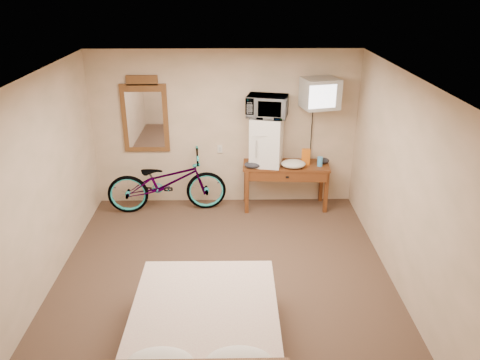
{
  "coord_description": "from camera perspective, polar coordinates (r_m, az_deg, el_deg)",
  "views": [
    {
      "loc": [
        0.12,
        -4.85,
        3.47
      ],
      "look_at": [
        0.22,
        0.61,
        1.1
      ],
      "focal_mm": 35.0,
      "sensor_mm": 36.0,
      "label": 1
    }
  ],
  "objects": [
    {
      "name": "room",
      "position": [
        5.34,
        -2.21,
        -1.15
      ],
      "size": [
        4.6,
        4.64,
        2.5
      ],
      "color": "#432D21",
      "rests_on": "ground"
    },
    {
      "name": "desk",
      "position": [
        7.47,
        5.62,
        0.99
      ],
      "size": [
        1.38,
        0.6,
        0.75
      ],
      "color": "brown",
      "rests_on": "floor"
    },
    {
      "name": "mini_fridge",
      "position": [
        7.3,
        3.24,
        4.76
      ],
      "size": [
        0.56,
        0.54,
        0.77
      ],
      "color": "white",
      "rests_on": "desk"
    },
    {
      "name": "microwave",
      "position": [
        7.14,
        3.34,
        8.96
      ],
      "size": [
        0.68,
        0.53,
        0.33
      ],
      "primitive_type": "imported",
      "rotation": [
        0.0,
        0.0,
        -0.22
      ],
      "color": "white",
      "rests_on": "mini_fridge"
    },
    {
      "name": "snack_bag",
      "position": [
        7.43,
        8.02,
        2.8
      ],
      "size": [
        0.13,
        0.08,
        0.26
      ],
      "primitive_type": "cube",
      "rotation": [
        0.0,
        0.0,
        -0.04
      ],
      "color": "#CD6112",
      "rests_on": "desk"
    },
    {
      "name": "blue_cup",
      "position": [
        7.43,
        9.72,
        2.24
      ],
      "size": [
        0.08,
        0.08,
        0.15
      ],
      "primitive_type": "cylinder",
      "color": "#46A5F0",
      "rests_on": "desk"
    },
    {
      "name": "cloth_cream",
      "position": [
        7.31,
        6.52,
        1.97
      ],
      "size": [
        0.38,
        0.29,
        0.12
      ],
      "primitive_type": "ellipsoid",
      "color": "beige",
      "rests_on": "desk"
    },
    {
      "name": "cloth_dark_a",
      "position": [
        7.26,
        1.57,
        1.88
      ],
      "size": [
        0.26,
        0.2,
        0.1
      ],
      "primitive_type": "ellipsoid",
      "color": "black",
      "rests_on": "desk"
    },
    {
      "name": "cloth_dark_b",
      "position": [
        7.57,
        10.15,
        2.35
      ],
      "size": [
        0.18,
        0.15,
        0.08
      ],
      "primitive_type": "ellipsoid",
      "color": "black",
      "rests_on": "desk"
    },
    {
      "name": "crt_television",
      "position": [
        7.17,
        9.73,
        10.38
      ],
      "size": [
        0.6,
        0.65,
        0.45
      ],
      "color": "black",
      "rests_on": "room"
    },
    {
      "name": "wall_mirror",
      "position": [
        7.52,
        -11.52,
        7.69
      ],
      "size": [
        0.72,
        0.04,
        1.22
      ],
      "color": "brown",
      "rests_on": "room"
    },
    {
      "name": "bicycle",
      "position": [
        7.5,
        -8.9,
        -0.24
      ],
      "size": [
        1.93,
        0.84,
        0.98
      ],
      "primitive_type": "imported",
      "rotation": [
        0.0,
        0.0,
        1.67
      ],
      "color": "black",
      "rests_on": "floor"
    },
    {
      "name": "bed",
      "position": [
        4.71,
        -4.41,
        -18.98
      ],
      "size": [
        1.44,
        1.95,
        0.9
      ],
      "color": "brown",
      "rests_on": "floor"
    }
  ]
}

